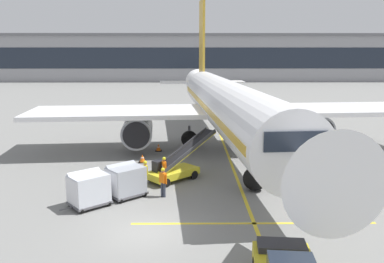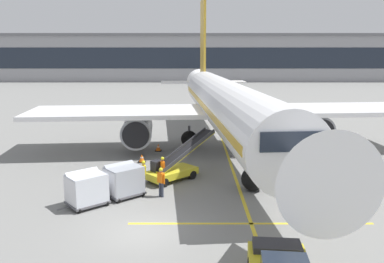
# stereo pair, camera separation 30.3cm
# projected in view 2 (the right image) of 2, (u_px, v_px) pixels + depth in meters

# --- Properties ---
(ground_plane) EXTENTS (600.00, 600.00, 0.00)m
(ground_plane) POSITION_uv_depth(u_px,v_px,m) (143.00, 231.00, 18.54)
(ground_plane) COLOR slate
(parked_airplane) EXTENTS (33.06, 43.18, 14.52)m
(parked_airplane) POSITION_uv_depth(u_px,v_px,m) (226.00, 105.00, 33.60)
(parked_airplane) COLOR white
(parked_airplane) RESTS_ON ground
(belt_loader) EXTENTS (4.74, 4.52, 3.01)m
(belt_loader) POSITION_uv_depth(u_px,v_px,m) (176.00, 167.00, 25.99)
(belt_loader) COLOR gold
(belt_loader) RESTS_ON ground
(baggage_cart_lead) EXTENTS (2.60, 2.51, 1.91)m
(baggage_cart_lead) POSITION_uv_depth(u_px,v_px,m) (125.00, 180.00, 22.90)
(baggage_cart_lead) COLOR #515156
(baggage_cart_lead) RESTS_ON ground
(baggage_cart_second) EXTENTS (2.60, 2.51, 1.91)m
(baggage_cart_second) POSITION_uv_depth(u_px,v_px,m) (88.00, 188.00, 21.50)
(baggage_cart_second) COLOR #515156
(baggage_cart_second) RESTS_ON ground
(ground_crew_by_loader) EXTENTS (0.33, 0.56, 1.74)m
(ground_crew_by_loader) POSITION_uv_depth(u_px,v_px,m) (145.00, 172.00, 24.31)
(ground_crew_by_loader) COLOR black
(ground_crew_by_loader) RESTS_ON ground
(ground_crew_by_carts) EXTENTS (0.33, 0.55, 1.74)m
(ground_crew_by_carts) POSITION_uv_depth(u_px,v_px,m) (164.00, 168.00, 25.16)
(ground_crew_by_carts) COLOR #514C42
(ground_crew_by_carts) RESTS_ON ground
(ground_crew_marshaller) EXTENTS (0.47, 0.42, 1.74)m
(ground_crew_marshaller) POSITION_uv_depth(u_px,v_px,m) (162.00, 180.00, 22.81)
(ground_crew_marshaller) COLOR #333847
(ground_crew_marshaller) RESTS_ON ground
(safety_cone_engine_keepout) EXTENTS (0.56, 0.56, 0.64)m
(safety_cone_engine_keepout) POSITION_uv_depth(u_px,v_px,m) (143.00, 158.00, 30.12)
(safety_cone_engine_keepout) COLOR black
(safety_cone_engine_keepout) RESTS_ON ground
(safety_cone_wingtip) EXTENTS (0.55, 0.55, 0.62)m
(safety_cone_wingtip) POSITION_uv_depth(u_px,v_px,m) (160.00, 147.00, 33.60)
(safety_cone_wingtip) COLOR black
(safety_cone_wingtip) RESTS_ON ground
(apron_guidance_line_lead_in) EXTENTS (0.20, 110.00, 0.01)m
(apron_guidance_line_lead_in) POSITION_uv_depth(u_px,v_px,m) (227.00, 151.00, 33.62)
(apron_guidance_line_lead_in) COLOR yellow
(apron_guidance_line_lead_in) RESTS_ON ground
(apron_guidance_line_stop_bar) EXTENTS (12.00, 0.20, 0.01)m
(apron_guidance_line_stop_bar) POSITION_uv_depth(u_px,v_px,m) (252.00, 224.00, 19.37)
(apron_guidance_line_stop_bar) COLOR yellow
(apron_guidance_line_stop_bar) RESTS_ON ground
(terminal_building) EXTENTS (144.65, 18.24, 13.27)m
(terminal_building) POSITION_uv_depth(u_px,v_px,m) (210.00, 58.00, 117.56)
(terminal_building) COLOR #939399
(terminal_building) RESTS_ON ground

